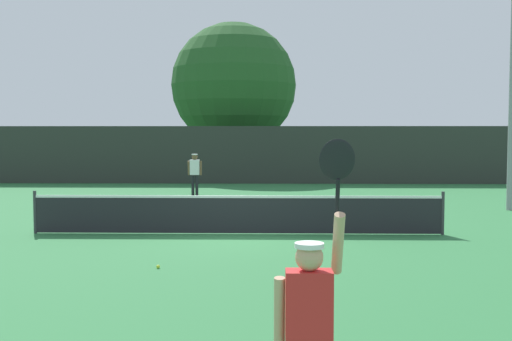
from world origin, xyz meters
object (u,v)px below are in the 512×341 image
player_receiving (195,170)px  large_tree (234,85)px  parked_car_near (198,162)px  parked_car_mid (295,161)px  player_serving (310,310)px  tennis_ball (158,267)px  parked_car_far (352,160)px

player_receiving → large_tree: size_ratio=0.19×
parked_car_near → parked_car_mid: same height
player_serving → tennis_ball: 6.93m
player_serving → parked_car_mid: bearing=87.8°
tennis_ball → large_tree: 24.81m
tennis_ball → large_tree: (0.03, 24.27, 5.16)m
player_serving → tennis_ball: size_ratio=36.41×
player_serving → parked_car_near: player_serving is taller
large_tree → parked_car_near: 5.26m
large_tree → parked_car_mid: (3.61, 2.08, -4.41)m
player_serving → parked_car_near: (-4.63, 32.43, -0.30)m
parked_car_near → parked_car_far: bearing=8.5°
tennis_ball → parked_car_mid: bearing=82.1°
player_receiving → parked_car_far: size_ratio=0.38×
large_tree → parked_car_near: size_ratio=2.05×
tennis_ball → parked_car_far: parked_car_far is taller
parked_car_mid → parked_car_far: (3.56, 1.35, 0.00)m
parked_car_mid → parked_car_far: same height
player_receiving → parked_car_near: bearing=-84.0°
player_serving → parked_car_near: 32.76m
tennis_ball → parked_car_mid: parked_car_mid is taller
player_serving → player_receiving: 20.24m
player_receiving → tennis_ball: bearing=93.9°
player_receiving → parked_car_near: parked_car_near is taller
tennis_ball → large_tree: large_tree is taller
player_receiving → large_tree: large_tree is taller
parked_car_near → parked_car_mid: (5.87, 0.33, 0.00)m
player_receiving → parked_car_near: size_ratio=0.39×
large_tree → parked_car_far: bearing=25.6°
parked_car_mid → tennis_ball: bearing=-100.3°
player_serving → large_tree: bearing=94.4°
tennis_ball → player_receiving: bearing=93.9°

